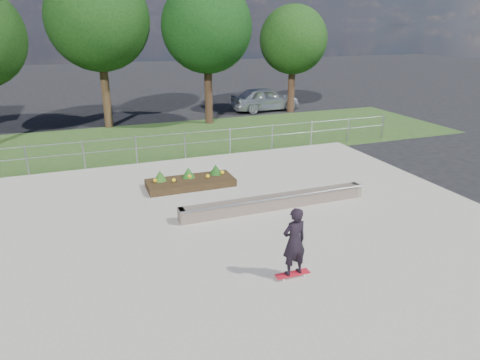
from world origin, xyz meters
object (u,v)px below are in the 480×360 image
skateboarder (294,242)px  parked_car (265,99)px  planter_bed (190,181)px  grind_ledge (275,202)px

skateboarder → parked_car: skateboarder is taller
planter_bed → parked_car: (8.20, 12.18, 0.53)m
grind_ledge → parked_car: parked_car is taller
grind_ledge → parked_car: (6.25, 14.99, 0.51)m
planter_bed → parked_car: bearing=56.0°
planter_bed → skateboarder: skateboarder is taller
grind_ledge → planter_bed: 3.42m
grind_ledge → planter_bed: bearing=124.8°
planter_bed → skateboarder: size_ratio=1.80×
parked_car → grind_ledge: bearing=154.1°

